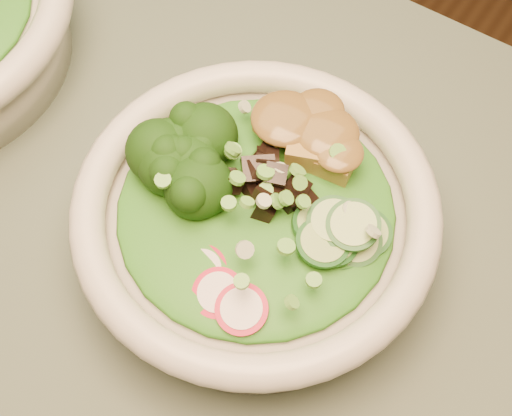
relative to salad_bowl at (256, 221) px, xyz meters
The scene contains 9 objects.
salad_bowl is the anchor object (origin of this frame).
lettuce_bed 0.02m from the salad_bowl, ahead, with size 0.19×0.19×0.02m, color #266014.
broccoli_florets 0.07m from the salad_bowl, behind, with size 0.07×0.07×0.04m, color black, non-canonical shape.
radish_slices 0.07m from the salad_bowl, 84.31° to the right, with size 0.10×0.04×0.02m, color #B70E2A, non-canonical shape.
cucumber_slices 0.07m from the salad_bowl, ahead, with size 0.07×0.07×0.03m, color #A2CB71, non-canonical shape.
mushroom_heap 0.03m from the salad_bowl, 93.14° to the left, with size 0.07×0.07×0.04m, color black, non-canonical shape.
tofu_cubes 0.07m from the salad_bowl, 91.65° to the left, with size 0.08×0.06×0.03m, color olive, non-canonical shape.
peanut_sauce 0.07m from the salad_bowl, 91.65° to the left, with size 0.07×0.05×0.01m, color brown.
scallion_garnish 0.04m from the salad_bowl, 90.00° to the left, with size 0.18×0.18×0.02m, color #62AC3C, non-canonical shape.
Camera 1 is at (0.35, -0.08, 1.22)m, focal length 50.00 mm.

